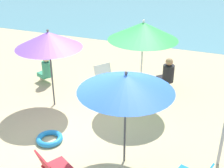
{
  "coord_description": "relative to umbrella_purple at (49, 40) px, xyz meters",
  "views": [
    {
      "loc": [
        2.48,
        -5.05,
        3.82
      ],
      "look_at": [
        0.12,
        0.96,
        0.7
      ],
      "focal_mm": 48.25,
      "sensor_mm": 36.0,
      "label": 1
    }
  ],
  "objects": [
    {
      "name": "ground_plane",
      "position": [
        1.34,
        -0.65,
        -1.72
      ],
      "size": [
        40.0,
        40.0,
        0.0
      ],
      "primitive_type": "plane",
      "color": "#D3BC8C"
    },
    {
      "name": "sea_water",
      "position": [
        1.34,
        13.45,
        -1.71
      ],
      "size": [
        40.0,
        16.0,
        0.01
      ],
      "primitive_type": "cube",
      "color": "#5693A3",
      "rests_on": "ground_plane"
    },
    {
      "name": "umbrella_purple",
      "position": [
        0.0,
        0.0,
        0.0
      ],
      "size": [
        1.57,
        1.57,
        1.97
      ],
      "color": "#4C4C51",
      "rests_on": "ground_plane"
    },
    {
      "name": "umbrella_blue",
      "position": [
        2.38,
        -1.39,
        -0.07
      ],
      "size": [
        1.67,
        1.67,
        1.86
      ],
      "color": "#4C4C51",
      "rests_on": "ground_plane"
    },
    {
      "name": "umbrella_green",
      "position": [
        1.99,
        0.93,
        0.17
      ],
      "size": [
        1.67,
        1.67,
        2.16
      ],
      "color": "silver",
      "rests_on": "ground_plane"
    },
    {
      "name": "beach_chair_c",
      "position": [
        0.77,
        1.54,
        -1.42
      ],
      "size": [
        0.79,
        0.77,
        0.58
      ],
      "rotation": [
        0.0,
        0.0,
        -0.61
      ],
      "color": "white",
      "rests_on": "ground_plane"
    },
    {
      "name": "beach_chair_d",
      "position": [
        1.46,
        -2.39,
        -1.37
      ],
      "size": [
        0.72,
        0.71,
        0.65
      ],
      "rotation": [
        0.0,
        0.0,
        1.05
      ],
      "color": "red",
      "rests_on": "ground_plane"
    },
    {
      "name": "person_a",
      "position": [
        -0.87,
        1.05,
        -1.28
      ],
      "size": [
        0.53,
        0.42,
        0.89
      ],
      "rotation": [
        0.0,
        0.0,
        2.74
      ],
      "color": "#389970",
      "rests_on": "ground_plane"
    },
    {
      "name": "person_b",
      "position": [
        2.45,
        1.98,
        -1.27
      ],
      "size": [
        0.53,
        0.52,
        0.92
      ],
      "rotation": [
        0.0,
        0.0,
        2.37
      ],
      "color": "black",
      "rests_on": "ground_plane"
    },
    {
      "name": "swim_ring",
      "position": [
        0.71,
        -1.37,
        -1.66
      ],
      "size": [
        0.56,
        0.56,
        0.11
      ],
      "primitive_type": "torus",
      "color": "#238CD8",
      "rests_on": "ground_plane"
    }
  ]
}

